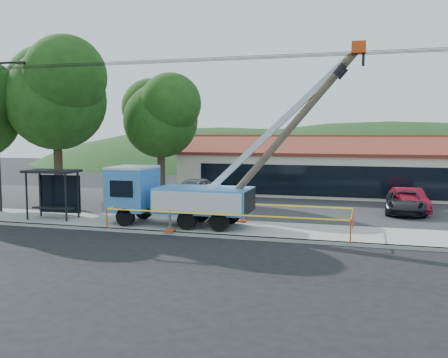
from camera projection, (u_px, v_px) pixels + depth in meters
ground at (193, 247)px, 21.32m from camera, size 120.00×120.00×0.00m
curb at (208, 235)px, 23.32m from camera, size 60.00×0.25×0.15m
sidewalk at (219, 228)px, 25.14m from camera, size 60.00×4.00×0.15m
parking_lot at (254, 206)px, 32.79m from camera, size 60.00×12.00×0.10m
strip_mall at (326, 170)px, 39.15m from camera, size 22.50×8.53×4.67m
streetlight at (0, 125)px, 29.40m from camera, size 2.13×0.22×9.00m
tree_west_near at (56, 90)px, 31.57m from camera, size 7.56×6.72×10.80m
tree_lot at (161, 113)px, 35.10m from camera, size 6.30×5.60×8.94m
hill_west at (221, 163)px, 78.07m from camera, size 78.40×56.00×28.00m
hill_center at (388, 166)px, 71.18m from camera, size 89.60×64.00×32.00m
utility_truck at (177, 194)px, 25.45m from camera, size 12.76×3.98×8.75m
leaning_pole at (286, 133)px, 23.58m from camera, size 7.48×2.00×8.73m
bus_shelter at (54, 183)px, 27.37m from camera, size 2.86×1.86×2.67m
caution_tape at (230, 213)px, 24.62m from camera, size 11.73×3.55×1.02m
car_silver at (193, 203)px, 34.36m from camera, size 2.42×5.06×1.67m
car_red at (409, 213)px, 30.04m from camera, size 2.24×4.51×1.42m
car_white at (140, 203)px, 34.45m from camera, size 4.52×3.43×1.22m
car_dark at (405, 215)px, 29.53m from camera, size 2.41×4.87×1.33m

